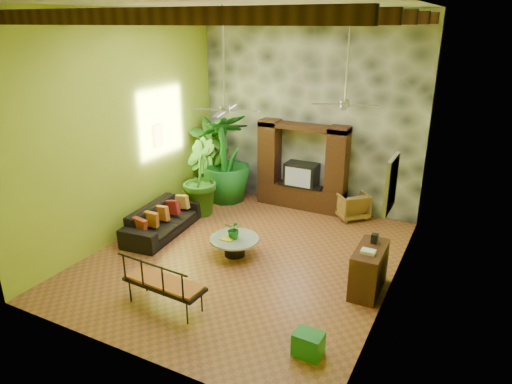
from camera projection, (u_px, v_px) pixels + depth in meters
The scene contains 23 objects.
ground at pixel (246, 256), 9.78m from camera, with size 7.00×7.00×0.00m, color brown.
ceiling at pixel (244, 4), 8.03m from camera, with size 6.00×7.00×0.02m, color silver.
back_wall at pixel (309, 113), 11.82m from camera, with size 6.00×0.02×5.00m, color #A2B629.
left_wall at pixel (127, 127), 10.19m from camera, with size 0.02×7.00×5.00m, color #A2B629.
right_wall at pixel (402, 163), 7.62m from camera, with size 0.02×7.00×5.00m, color #A2B629.
stone_accent_wall at pixel (308, 113), 11.77m from camera, with size 5.98×0.10×4.98m, color #35383D.
ceiling_beams at pixel (244, 18), 8.11m from camera, with size 5.95×5.36×0.22m.
entertainment_center at pixel (302, 173), 12.06m from camera, with size 2.40×0.55×2.30m.
ceiling_fan_front at pixel (224, 98), 8.34m from camera, with size 1.28×1.28×1.86m.
ceiling_fan_back at pixel (346, 93), 8.91m from camera, with size 1.28×1.28×1.86m.
wall_art_mask at pixel (158, 136), 11.14m from camera, with size 0.06×0.32×0.55m, color yellow.
wall_art_painting at pixel (391, 184), 7.21m from camera, with size 0.06×0.70×0.90m, color #2A669C.
sofa at pixel (163, 219), 10.76m from camera, with size 2.29×0.90×0.67m, color black.
wicker_armchair at pixel (351, 205), 11.59m from camera, with size 0.73×0.75×0.68m, color olive.
tall_plant_a at pixel (211, 159), 12.74m from camera, with size 1.19×0.80×2.25m, color #286019.
tall_plant_b at pixel (199, 177), 11.69m from camera, with size 1.07×0.86×1.94m, color #2B691B.
tall_plant_c at pixel (226, 158), 12.45m from camera, with size 1.37×1.37×2.45m, color #1C6B23.
coffee_table at pixel (235, 244), 9.74m from camera, with size 1.06×1.06×0.40m.
centerpiece_plant at pixel (234, 229), 9.61m from camera, with size 0.37×0.32×0.41m, color #1B6920.
yellow_tray at pixel (227, 239), 9.61m from camera, with size 0.25×0.18×0.03m, color yellow.
iron_bench at pixel (161, 282), 7.80m from camera, with size 1.53×0.63×0.57m.
side_console at pixel (369, 270), 8.38m from camera, with size 0.49×1.09×0.87m, color #3B2112.
green_bin at pixel (308, 344), 6.82m from camera, with size 0.43×0.33×0.38m, color #1D6F20.
Camera 1 is at (4.16, -7.62, 4.71)m, focal length 32.00 mm.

